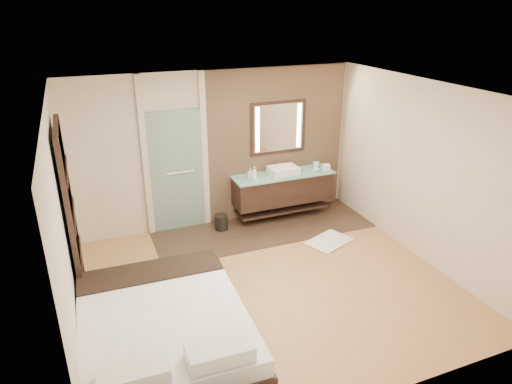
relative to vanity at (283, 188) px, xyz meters
name	(u,v)px	position (x,y,z in m)	size (l,w,h in m)	color
floor	(268,284)	(-1.10, -1.92, -0.58)	(5.00, 5.00, 0.00)	#A26F44
tile_strip	(264,229)	(-0.50, -0.32, -0.57)	(3.80, 1.30, 0.01)	#32271B
stone_wall	(277,143)	(0.00, 0.29, 0.77)	(2.60, 0.08, 2.70)	tan
vanity	(283,188)	(0.00, 0.00, 0.00)	(1.85, 0.55, 0.88)	black
mirror_unit	(278,128)	(0.00, 0.24, 1.07)	(1.06, 0.04, 0.96)	black
frosted_door	(176,167)	(-1.85, 0.28, 0.56)	(1.10, 0.12, 2.70)	silver
shoji_partition	(72,218)	(-3.53, -1.32, 0.63)	(0.06, 1.20, 2.40)	black
bed	(165,337)	(-2.75, -2.89, -0.23)	(1.82, 2.24, 0.84)	black
bath_mat	(329,241)	(0.32, -1.17, -0.56)	(0.72, 0.50, 0.02)	white
waste_bin	(221,222)	(-1.20, -0.07, -0.44)	(0.23, 0.23, 0.28)	black
tissue_box	(326,167)	(0.82, -0.11, 0.33)	(0.12, 0.12, 0.10)	white
soap_bottle_a	(254,174)	(-0.59, -0.11, 0.40)	(0.09, 0.09, 0.24)	white
soap_bottle_b	(250,173)	(-0.63, 0.00, 0.38)	(0.08, 0.08, 0.18)	#B2B2B2
soap_bottle_c	(317,168)	(0.60, -0.14, 0.35)	(0.10, 0.10, 0.13)	#BAE9E9
cup	(316,164)	(0.72, 0.10, 0.33)	(0.12, 0.12, 0.10)	white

